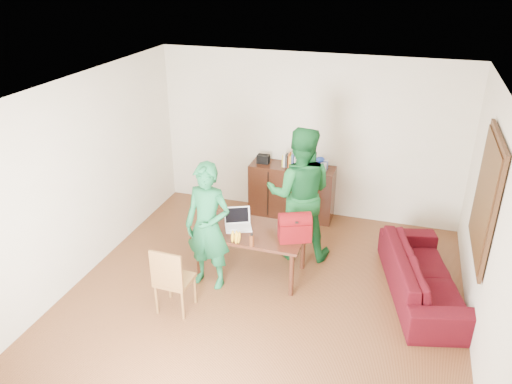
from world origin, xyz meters
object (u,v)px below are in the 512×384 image
(person_far, at_px, (300,194))
(bottle, at_px, (252,240))
(laptop, at_px, (238,226))
(table, at_px, (252,235))
(person_near, at_px, (208,226))
(red_bag, at_px, (295,229))
(sofa, at_px, (423,275))
(chair, at_px, (175,291))

(person_far, height_order, bottle, person_far)
(laptop, bearing_deg, person_far, 21.47)
(table, xyz_separation_m, person_near, (-0.46, -0.39, 0.27))
(table, relative_size, red_bag, 3.57)
(person_near, xyz_separation_m, sofa, (2.73, 0.59, -0.57))
(table, xyz_separation_m, laptop, (-0.18, -0.01, 0.13))
(person_near, distance_m, bottle, 0.60)
(chair, distance_m, laptop, 1.22)
(person_near, height_order, person_far, person_far)
(person_near, height_order, laptop, person_near)
(person_near, xyz_separation_m, red_bag, (1.07, 0.33, -0.04))
(table, bearing_deg, sofa, 5.58)
(table, xyz_separation_m, chair, (-0.66, -1.04, -0.33))
(bottle, bearing_deg, table, 108.11)
(bottle, distance_m, red_bag, 0.58)
(bottle, distance_m, sofa, 2.27)
(person_far, bearing_deg, sofa, 154.86)
(table, height_order, person_near, person_near)
(person_far, relative_size, sofa, 0.97)
(red_bag, bearing_deg, person_near, 173.19)
(person_near, xyz_separation_m, laptop, (0.28, 0.37, -0.14))
(chair, bearing_deg, sofa, 24.56)
(laptop, bearing_deg, bottle, -74.36)
(table, distance_m, person_near, 0.66)
(table, bearing_deg, person_near, -139.73)
(person_near, bearing_deg, person_far, 53.58)
(red_bag, bearing_deg, sofa, -14.75)
(red_bag, bearing_deg, chair, -166.13)
(chair, bearing_deg, red_bag, 39.23)
(person_near, height_order, bottle, person_near)
(chair, relative_size, person_near, 0.53)
(table, bearing_deg, person_far, 54.60)
(sofa, bearing_deg, person_far, 60.56)
(person_far, xyz_separation_m, red_bag, (0.11, -0.74, -0.15))
(sofa, bearing_deg, red_bag, 84.75)
(person_near, relative_size, person_far, 0.88)
(red_bag, bearing_deg, table, 150.48)
(table, xyz_separation_m, person_far, (0.49, 0.68, 0.38))
(person_near, relative_size, laptop, 4.16)
(chair, height_order, person_far, person_far)
(table, distance_m, sofa, 2.29)
(table, relative_size, laptop, 3.50)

